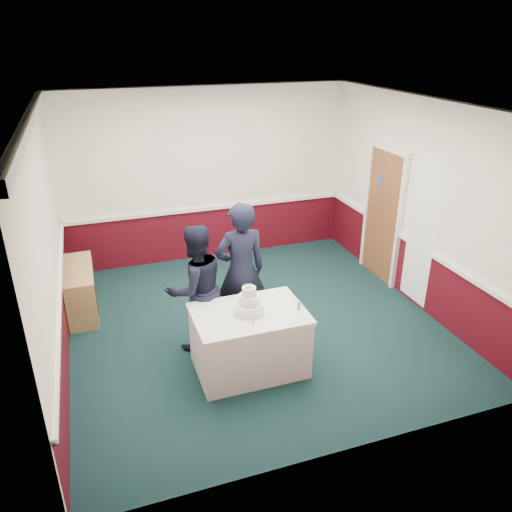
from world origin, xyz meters
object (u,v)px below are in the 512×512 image
object	(u,v)px
champagne_flute	(298,306)
person_woman	(241,271)
sideboard	(81,290)
cake_knife	(252,321)
cake_table	(249,340)
wedding_cake	(249,304)
person_man	(196,288)

from	to	relation	value
champagne_flute	person_woman	world-z (taller)	person_woman
sideboard	champagne_flute	size ratio (longest dim) A/B	5.85
cake_knife	person_woman	world-z (taller)	person_woman
person_woman	cake_table	bearing A→B (deg)	78.27
sideboard	person_woman	xyz separation A→B (m)	(2.03, -1.31, 0.59)
champagne_flute	cake_knife	bearing A→B (deg)	171.42
wedding_cake	champagne_flute	xyz separation A→B (m)	(0.50, -0.28, 0.03)
cake_table	champagne_flute	bearing A→B (deg)	-29.25
cake_knife	person_man	bearing A→B (deg)	128.13
wedding_cake	champagne_flute	bearing A→B (deg)	-29.25
cake_knife	person_man	size ratio (longest dim) A/B	0.13
cake_table	person_man	xyz separation A→B (m)	(-0.48, 0.69, 0.44)
sideboard	cake_table	world-z (taller)	cake_table
sideboard	champagne_flute	bearing A→B (deg)	-44.75
sideboard	champagne_flute	world-z (taller)	champagne_flute
person_woman	cake_knife	bearing A→B (deg)	78.60
wedding_cake	champagne_flute	size ratio (longest dim) A/B	1.78
champagne_flute	person_woman	xyz separation A→B (m)	(-0.36, 1.06, 0.01)
cake_table	person_man	distance (m)	0.95
sideboard	cake_table	size ratio (longest dim) A/B	0.91
sideboard	wedding_cake	distance (m)	2.87
sideboard	person_woman	world-z (taller)	person_woman
cake_table	cake_knife	world-z (taller)	cake_knife
person_man	wedding_cake	bearing A→B (deg)	110.21
person_man	person_woman	world-z (taller)	person_woman
person_woman	sideboard	bearing A→B (deg)	-34.36
champagne_flute	person_woman	bearing A→B (deg)	108.72
wedding_cake	cake_knife	distance (m)	0.23
champagne_flute	sideboard	bearing A→B (deg)	135.25
wedding_cake	person_man	xyz separation A→B (m)	(-0.48, 0.69, -0.06)
sideboard	person_man	world-z (taller)	person_man
sideboard	wedding_cake	xyz separation A→B (m)	(1.89, -2.09, 0.55)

